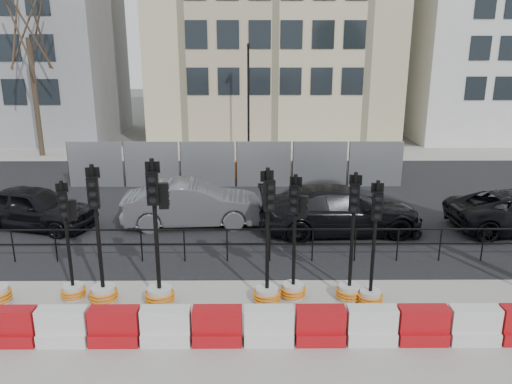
{
  "coord_description": "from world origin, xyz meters",
  "views": [
    {
      "loc": [
        0.73,
        -11.8,
        5.89
      ],
      "look_at": [
        0.82,
        3.0,
        1.54
      ],
      "focal_mm": 35.0,
      "sensor_mm": 36.0,
      "label": 1
    }
  ],
  "objects_px": {
    "traffic_signal_d": "(159,272)",
    "car_a": "(34,207)",
    "car_c": "(340,210)",
    "traffic_signal_h": "(371,281)"
  },
  "relations": [
    {
      "from": "traffic_signal_d",
      "to": "car_a",
      "type": "xyz_separation_m",
      "value": [
        -5.11,
        5.24,
        -0.13
      ]
    },
    {
      "from": "traffic_signal_d",
      "to": "traffic_signal_h",
      "type": "distance_m",
      "value": 4.95
    },
    {
      "from": "traffic_signal_h",
      "to": "traffic_signal_d",
      "type": "bearing_deg",
      "value": -173.88
    },
    {
      "from": "car_a",
      "to": "car_c",
      "type": "bearing_deg",
      "value": -77.52
    },
    {
      "from": "traffic_signal_d",
      "to": "traffic_signal_h",
      "type": "height_order",
      "value": "traffic_signal_d"
    },
    {
      "from": "traffic_signal_h",
      "to": "car_a",
      "type": "xyz_separation_m",
      "value": [
        -10.06,
        5.3,
        0.09
      ]
    },
    {
      "from": "traffic_signal_h",
      "to": "car_a",
      "type": "relative_size",
      "value": 0.68
    },
    {
      "from": "car_a",
      "to": "car_c",
      "type": "relative_size",
      "value": 0.83
    },
    {
      "from": "traffic_signal_d",
      "to": "traffic_signal_h",
      "type": "xyz_separation_m",
      "value": [
        4.95,
        -0.06,
        -0.21
      ]
    },
    {
      "from": "traffic_signal_h",
      "to": "car_a",
      "type": "distance_m",
      "value": 11.37
    }
  ]
}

